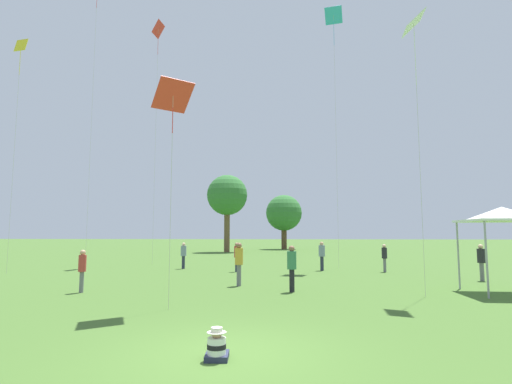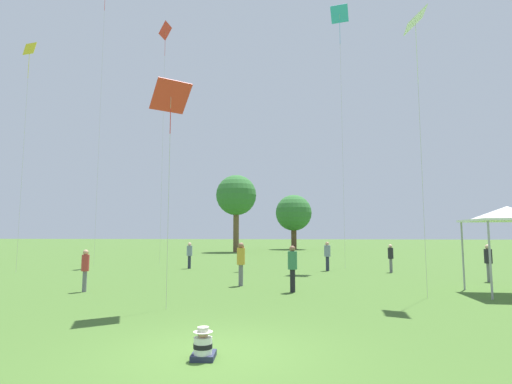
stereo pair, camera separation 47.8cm
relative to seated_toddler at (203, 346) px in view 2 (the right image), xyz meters
name	(u,v)px [view 2 (the right image)]	position (x,y,z in m)	size (l,w,h in m)	color
ground_plane	(215,354)	(0.13, 0.37, -0.23)	(300.00, 300.00, 0.00)	#426628
seated_toddler	(203,346)	(0.00, 0.00, 0.00)	(0.44, 0.53, 0.57)	#282D47
person_standing_0	(241,260)	(-0.83, 9.86, 0.86)	(0.42, 0.42, 1.82)	slate
person_standing_1	(327,254)	(3.26, 17.25, 0.78)	(0.50, 0.50, 1.71)	#282D42
person_standing_2	(292,264)	(1.39, 8.27, 0.81)	(0.48, 0.48, 1.74)	black
person_standing_3	(391,255)	(6.79, 16.63, 0.72)	(0.42, 0.42, 1.59)	slate
person_standing_4	(488,259)	(10.29, 12.58, 0.78)	(0.44, 0.44, 1.70)	slate
person_standing_5	(189,253)	(-5.33, 17.78, 0.74)	(0.47, 0.47, 1.63)	#282D42
person_standing_6	(242,254)	(-1.74, 16.07, 0.79)	(0.38, 0.38, 1.68)	#282D42
person_standing_7	(85,266)	(-6.48, 7.48, 0.73)	(0.29, 0.29, 1.59)	slate
canopy_tent	(507,215)	(9.28, 8.51, 2.66)	(2.68, 2.68, 3.20)	white
kite_2	(171,100)	(-2.24, 4.54, 6.10)	(1.38, 1.34, 6.82)	red
kite_3	(340,23)	(4.52, 19.40, 16.39)	(1.30, 1.01, 17.70)	#339EDB
kite_4	(165,39)	(-8.70, 21.70, 17.13)	(0.70, 1.21, 18.56)	red
kite_5	(416,30)	(6.03, 7.49, 9.47)	(0.79, 1.02, 10.40)	white
kite_6	(29,61)	(-14.24, 13.97, 12.20)	(0.82, 0.36, 13.56)	yellow
distant_tree_0	(294,213)	(0.66, 49.72, 4.86)	(5.09, 5.09, 7.69)	brown
distant_tree_1	(236,196)	(-6.08, 40.46, 6.53)	(4.88, 4.88, 9.29)	brown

